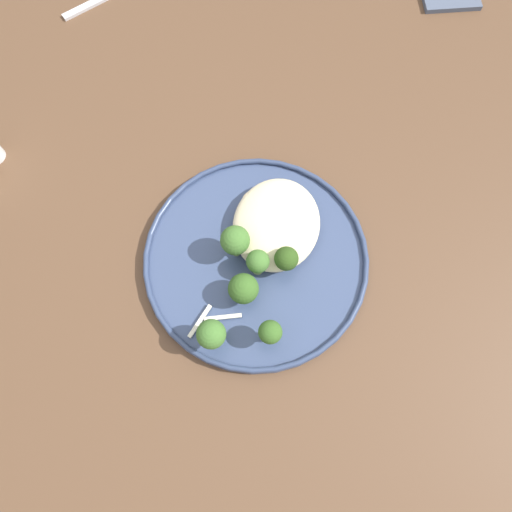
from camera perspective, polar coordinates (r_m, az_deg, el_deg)
The scene contains 17 objects.
ground at distance 1.35m, azimuth -1.08°, elevation -8.74°, with size 6.00×6.00×0.00m, color #665B51.
wooden_dining_table at distance 0.71m, azimuth -2.02°, elevation 1.00°, with size 1.40×1.00×0.74m.
dinner_plate at distance 0.61m, azimuth 0.00°, elevation -0.36°, with size 0.29×0.29×0.02m.
noodle_bed at distance 0.61m, azimuth 2.48°, elevation 3.88°, with size 0.13×0.11×0.03m.
seared_scallop_rear_pale at distance 0.63m, azimuth -0.34°, elevation 6.42°, with size 0.03×0.03×0.02m.
seared_scallop_right_edge at distance 0.60m, azimuth 4.68°, elevation 0.99°, with size 0.03×0.03×0.02m.
seared_scallop_tiny_bay at distance 0.63m, azimuth 4.08°, elevation 7.53°, with size 0.03×0.03×0.01m.
seared_scallop_half_hidden at distance 0.61m, azimuth 2.22°, elevation 3.54°, with size 0.03×0.03×0.01m.
seared_scallop_center_golden at distance 0.62m, azimuth 5.57°, elevation 3.86°, with size 0.03×0.03×0.01m.
broccoli_floret_tall_stalk at distance 0.57m, azimuth -1.53°, elevation -3.97°, with size 0.04×0.04×0.05m.
broccoli_floret_rear_charred at distance 0.55m, azimuth -5.41°, elevation -9.40°, with size 0.03×0.03×0.06m.
broccoli_floret_front_edge at distance 0.58m, azimuth 3.67°, elevation -0.38°, with size 0.03×0.03×0.05m.
broccoli_floret_near_rim at distance 0.58m, azimuth 0.22°, elevation -0.75°, with size 0.03×0.03×0.05m.
broccoli_floret_small_sprig at distance 0.58m, azimuth -2.53°, elevation 1.84°, with size 0.04×0.04×0.06m.
broccoli_floret_left_leaning at distance 0.55m, azimuth 1.72°, elevation -9.21°, with size 0.03×0.03×0.05m.
onion_sliver_short_strip at distance 0.59m, azimuth -4.00°, elevation -7.37°, with size 0.05×0.01×0.00m, color silver.
onion_sliver_long_sliver at distance 0.59m, azimuth -6.78°, elevation -7.80°, with size 0.05×0.01×0.00m, color silver.
Camera 1 is at (0.23, 0.08, 1.33)m, focal length 33.19 mm.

